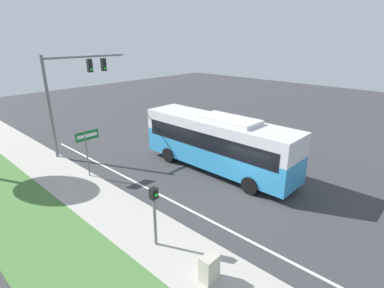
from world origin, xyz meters
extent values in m
plane|color=#38383A|center=(0.00, 0.00, 0.00)|extent=(80.00, 80.00, 0.00)
cube|color=#ADA89E|center=(-6.20, 0.00, 0.06)|extent=(2.80, 80.00, 0.12)
cube|color=silver|center=(-3.60, 0.00, 0.00)|extent=(0.14, 30.00, 0.01)
cube|color=#3393D1|center=(0.95, 3.01, 1.22)|extent=(2.48, 10.27, 1.58)
cube|color=silver|center=(0.95, 3.01, 2.66)|extent=(2.48, 10.27, 1.30)
cube|color=black|center=(0.95, 3.01, 2.21)|extent=(2.52, 9.44, 0.98)
cube|color=silver|center=(0.95, 2.24, 3.43)|extent=(1.74, 3.59, 0.24)
cylinder|color=black|center=(-0.23, 6.19, 0.49)|extent=(0.28, 0.98, 0.98)
cylinder|color=black|center=(2.14, 6.19, 0.49)|extent=(0.28, 0.98, 0.98)
cylinder|color=black|center=(-0.23, -0.18, 0.49)|extent=(0.28, 0.98, 0.98)
cylinder|color=black|center=(2.14, -0.18, 0.49)|extent=(0.28, 0.98, 0.98)
cylinder|color=slate|center=(-5.05, 12.33, 3.45)|extent=(0.20, 0.20, 6.90)
cylinder|color=slate|center=(-2.07, 12.33, 6.65)|extent=(5.96, 0.14, 0.14)
cube|color=black|center=(-1.87, 12.33, 6.03)|extent=(0.32, 0.28, 0.90)
sphere|color=#1ED838|center=(-1.87, 12.15, 5.78)|extent=(0.18, 0.18, 0.18)
cube|color=black|center=(-0.78, 12.33, 6.03)|extent=(0.32, 0.28, 0.90)
sphere|color=#1ED838|center=(-0.78, 12.15, 5.78)|extent=(0.18, 0.18, 0.18)
cylinder|color=slate|center=(-6.46, 0.22, 1.31)|extent=(0.12, 0.12, 2.63)
cube|color=black|center=(-6.46, 0.22, 2.41)|extent=(0.28, 0.24, 0.44)
sphere|color=#1ED838|center=(-6.46, 0.07, 2.41)|extent=(0.14, 0.14, 0.14)
cylinder|color=slate|center=(-5.09, 7.90, 1.46)|extent=(0.08, 0.08, 2.93)
cube|color=#196B33|center=(-4.94, 7.90, 2.61)|extent=(1.43, 0.03, 0.54)
cube|color=white|center=(-4.94, 7.88, 2.61)|extent=(1.21, 0.01, 0.19)
cube|color=#B7B29E|center=(-6.45, -2.55, 0.60)|extent=(0.62, 0.45, 0.96)
camera|label=1|loc=(-12.74, -7.62, 7.98)|focal=28.00mm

